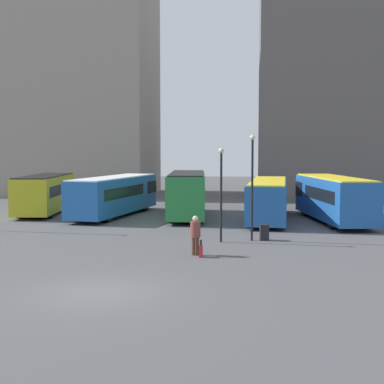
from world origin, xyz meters
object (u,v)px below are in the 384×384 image
(trash_bin, at_px, (264,232))
(lamp_post_2, at_px, (252,179))
(bus_2, at_px, (187,193))
(lamp_post_0, at_px, (221,186))
(bus_3, at_px, (268,198))
(suitcase, at_px, (201,251))
(traveler, at_px, (195,232))
(bus_4, at_px, (333,197))
(bus_0, at_px, (45,193))
(bus_1, at_px, (115,194))

(trash_bin, bearing_deg, lamp_post_2, -164.16)
(bus_2, xyz_separation_m, lamp_post_0, (3.04, -10.24, 1.21))
(bus_3, bearing_deg, lamp_post_2, 176.31)
(suitcase, bearing_deg, traveler, 28.94)
(traveler, distance_m, trash_bin, 5.55)
(suitcase, bearing_deg, lamp_post_0, -15.33)
(trash_bin, bearing_deg, bus_4, 59.20)
(lamp_post_0, bearing_deg, bus_0, 140.99)
(bus_4, bearing_deg, bus_0, 73.70)
(bus_3, bearing_deg, bus_1, 88.94)
(bus_2, distance_m, suitcase, 14.53)
(bus_1, distance_m, suitcase, 16.46)
(lamp_post_0, distance_m, lamp_post_2, 1.78)
(suitcase, bearing_deg, bus_4, -36.76)
(bus_3, height_order, bus_4, bus_4)
(bus_0, relative_size, lamp_post_2, 1.69)
(bus_1, relative_size, bus_2, 1.13)
(suitcase, height_order, lamp_post_0, lamp_post_0)
(bus_2, height_order, bus_3, bus_2)
(bus_3, bearing_deg, bus_4, -96.18)
(bus_1, bearing_deg, suitcase, -142.61)
(bus_2, xyz_separation_m, trash_bin, (5.31, -9.37, -1.31))
(lamp_post_0, bearing_deg, traveler, -105.03)
(bus_2, xyz_separation_m, traveler, (2.07, -13.84, -0.66))
(bus_3, relative_size, lamp_post_0, 2.34)
(lamp_post_0, height_order, trash_bin, lamp_post_0)
(bus_0, xyz_separation_m, bus_3, (16.81, -1.83, -0.08))
(traveler, height_order, lamp_post_2, lamp_post_2)
(traveler, bearing_deg, bus_2, 2.66)
(bus_0, bearing_deg, bus_2, -103.22)
(bus_0, height_order, traveler, bus_0)
(traveler, xyz_separation_m, lamp_post_0, (0.96, 3.59, 1.86))
(bus_2, height_order, traveler, bus_2)
(lamp_post_2, height_order, trash_bin, lamp_post_2)
(bus_0, xyz_separation_m, traveler, (13.10, -14.99, -0.49))
(bus_1, bearing_deg, bus_0, 90.15)
(bus_2, height_order, lamp_post_0, lamp_post_0)
(bus_2, xyz_separation_m, lamp_post_2, (4.64, -9.56, 1.57))
(trash_bin, bearing_deg, bus_3, 86.89)
(bus_1, bearing_deg, bus_2, -83.11)
(bus_1, relative_size, lamp_post_0, 2.28)
(bus_0, bearing_deg, suitcase, -146.24)
(bus_3, height_order, traveler, bus_3)
(traveler, bearing_deg, bus_4, -38.58)
(bus_1, xyz_separation_m, bus_4, (15.40, -1.65, 0.07))
(bus_3, bearing_deg, suitcase, 169.50)
(traveler, distance_m, lamp_post_0, 4.16)
(lamp_post_2, bearing_deg, bus_0, 145.64)
(bus_4, xyz_separation_m, lamp_post_2, (-5.41, -8.14, 1.66))
(lamp_post_2, bearing_deg, suitcase, -115.84)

